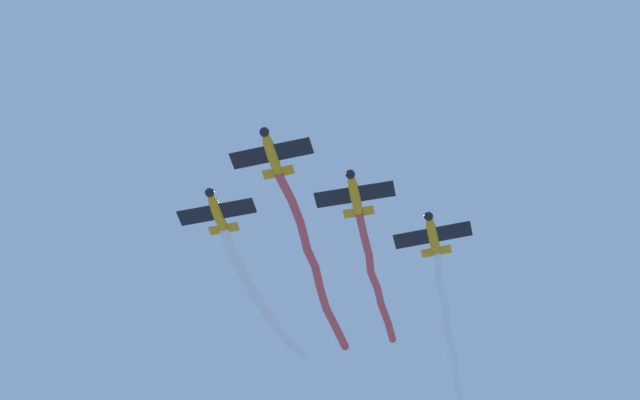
{
  "coord_description": "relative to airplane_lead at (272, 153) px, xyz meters",
  "views": [
    {
      "loc": [
        16.75,
        -33.23,
        6.59
      ],
      "look_at": [
        -3.56,
        6.95,
        63.51
      ],
      "focal_mm": 50.64,
      "sensor_mm": 36.0,
      "label": 1
    }
  ],
  "objects": [
    {
      "name": "airplane_lead",
      "position": [
        0.0,
        0.0,
        0.0
      ],
      "size": [
        6.61,
        5.02,
        1.63
      ],
      "rotation": [
        0.0,
        0.0,
        4.94
      ],
      "color": "orange"
    },
    {
      "name": "smoke_trail_lead",
      "position": [
        -2.14,
        11.39,
        -0.8
      ],
      "size": [
        3.91,
        18.84,
        2.83
      ],
      "color": "#DB4C4C"
    },
    {
      "name": "airplane_left_wing",
      "position": [
        4.02,
        6.54,
        0.0
      ],
      "size": [
        6.6,
        5.04,
        1.63
      ],
      "rotation": [
        0.0,
        0.0,
        4.98
      ],
      "color": "orange"
    },
    {
      "name": "smoke_trail_left_wing",
      "position": [
        1.54,
        15.97,
        -0.03
      ],
      "size": [
        4.2,
        15.07,
        1.16
      ],
      "color": "#DB4C4C"
    },
    {
      "name": "airplane_right_wing",
      "position": [
        -6.92,
        3.3,
        0.3
      ],
      "size": [
        6.61,
        5.03,
        1.63
      ],
      "rotation": [
        0.0,
        0.0,
        4.95
      ],
      "color": "orange"
    },
    {
      "name": "smoke_trail_right_wing",
      "position": [
        -8.57,
        13.72,
        0.23
      ],
      "size": [
        2.72,
        17.26,
        1.56
      ],
      "color": "white"
    },
    {
      "name": "airplane_slot",
      "position": [
        8.03,
        13.08,
        -0.3
      ],
      "size": [
        6.61,
        5.02,
        1.63
      ],
      "rotation": [
        0.0,
        0.0,
        4.94
      ],
      "color": "orange"
    },
    {
      "name": "smoke_trail_slot",
      "position": [
        4.32,
        26.66,
        0.4
      ],
      "size": [
        6.97,
        23.26,
        2.75
      ],
      "color": "white"
    }
  ]
}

